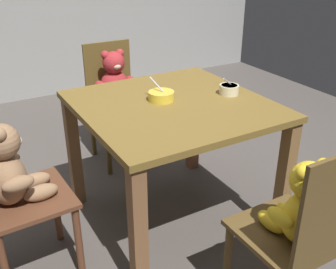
{
  "coord_description": "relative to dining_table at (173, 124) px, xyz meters",
  "views": [
    {
      "loc": [
        -1.03,
        -1.73,
        1.54
      ],
      "look_at": [
        0.0,
        0.05,
        0.54
      ],
      "focal_mm": 42.92,
      "sensor_mm": 36.0,
      "label": 1
    }
  ],
  "objects": [
    {
      "name": "porridge_bowl_cream_near_right",
      "position": [
        0.34,
        -0.04,
        0.15
      ],
      "size": [
        0.12,
        0.11,
        0.11
      ],
      "color": "beige",
      "rests_on": "dining_table"
    },
    {
      "name": "teddy_chair_near_front",
      "position": [
        0.07,
        -0.88,
        -0.08
      ],
      "size": [
        0.4,
        0.39,
        0.9
      ],
      "rotation": [
        0.0,
        0.0,
        1.57
      ],
      "color": "brown",
      "rests_on": "ground_plane"
    },
    {
      "name": "teddy_chair_far_center",
      "position": [
        0.04,
        0.88,
        -0.07
      ],
      "size": [
        0.4,
        0.41,
        0.87
      ],
      "rotation": [
        0.0,
        0.0,
        -1.59
      ],
      "color": "brown",
      "rests_on": "ground_plane"
    },
    {
      "name": "teddy_chair_near_left",
      "position": [
        -0.87,
        -0.03,
        -0.07
      ],
      "size": [
        0.42,
        0.42,
        0.85
      ],
      "rotation": [
        0.0,
        0.0,
        0.04
      ],
      "color": "brown",
      "rests_on": "ground_plane"
    },
    {
      "name": "porridge_bowl_yellow_center",
      "position": [
        -0.03,
        0.06,
        0.15
      ],
      "size": [
        0.14,
        0.15,
        0.12
      ],
      "color": "yellow",
      "rests_on": "dining_table"
    },
    {
      "name": "dining_table",
      "position": [
        0.0,
        0.0,
        0.0
      ],
      "size": [
        0.98,
        0.99,
        0.75
      ],
      "color": "brown",
      "rests_on": "ground_plane"
    },
    {
      "name": "ground_plane",
      "position": [
        0.0,
        0.0,
        -0.65
      ],
      "size": [
        5.2,
        5.2,
        0.04
      ],
      "color": "#4F4944"
    }
  ]
}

